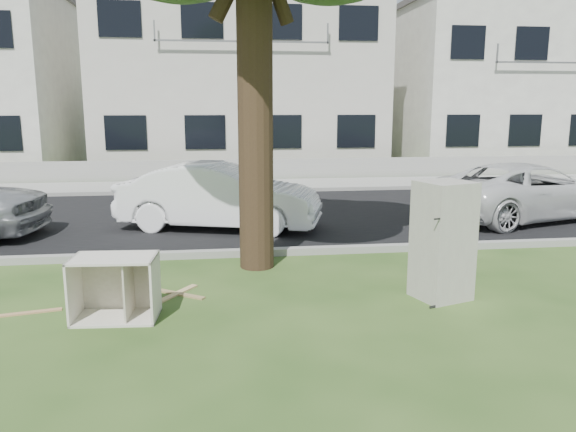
{
  "coord_description": "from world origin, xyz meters",
  "views": [
    {
      "loc": [
        -1.01,
        -6.87,
        2.55
      ],
      "look_at": [
        -0.05,
        0.6,
        1.05
      ],
      "focal_mm": 35.0,
      "sensor_mm": 36.0,
      "label": 1
    }
  ],
  "objects": [
    {
      "name": "ground",
      "position": [
        0.0,
        0.0,
        0.0
      ],
      "size": [
        120.0,
        120.0,
        0.0
      ],
      "primitive_type": "plane",
      "color": "#2B481A"
    },
    {
      "name": "road",
      "position": [
        0.0,
        6.0,
        0.01
      ],
      "size": [
        120.0,
        7.0,
        0.01
      ],
      "primitive_type": "cube",
      "color": "black",
      "rests_on": "ground"
    },
    {
      "name": "kerb_near",
      "position": [
        0.0,
        2.45,
        0.0
      ],
      "size": [
        120.0,
        0.18,
        0.12
      ],
      "primitive_type": "cube",
      "color": "gray",
      "rests_on": "ground"
    },
    {
      "name": "kerb_far",
      "position": [
        0.0,
        9.55,
        0.0
      ],
      "size": [
        120.0,
        0.18,
        0.12
      ],
      "primitive_type": "cube",
      "color": "gray",
      "rests_on": "ground"
    },
    {
      "name": "sidewalk",
      "position": [
        0.0,
        11.0,
        0.01
      ],
      "size": [
        120.0,
        2.8,
        0.01
      ],
      "primitive_type": "cube",
      "color": "gray",
      "rests_on": "ground"
    },
    {
      "name": "low_wall",
      "position": [
        0.0,
        12.6,
        0.35
      ],
      "size": [
        120.0,
        0.15,
        0.7
      ],
      "primitive_type": "cube",
      "color": "gray",
      "rests_on": "ground"
    },
    {
      "name": "townhouse_center",
      "position": [
        0.0,
        17.5,
        3.72
      ],
      "size": [
        11.22,
        8.16,
        7.44
      ],
      "color": "beige",
      "rests_on": "ground"
    },
    {
      "name": "townhouse_right",
      "position": [
        12.0,
        17.5,
        3.42
      ],
      "size": [
        10.2,
        8.16,
        6.84
      ],
      "color": "white",
      "rests_on": "ground"
    },
    {
      "name": "fridge",
      "position": [
        1.94,
        0.02,
        0.79
      ],
      "size": [
        0.81,
        0.78,
        1.57
      ],
      "primitive_type": "cube",
      "rotation": [
        0.0,
        0.0,
        0.33
      ],
      "color": "#BCB8AA",
      "rests_on": "ground"
    },
    {
      "name": "cabinet",
      "position": [
        -2.25,
        -0.21,
        0.39
      ],
      "size": [
        1.03,
        0.68,
        0.77
      ],
      "primitive_type": "cube",
      "rotation": [
        0.0,
        0.0,
        -0.07
      ],
      "color": "silver",
      "rests_on": "ground"
    },
    {
      "name": "plank_a",
      "position": [
        -3.49,
        0.06,
        0.01
      ],
      "size": [
        1.0,
        0.3,
        0.02
      ],
      "primitive_type": "cube",
      "rotation": [
        0.0,
        0.0,
        0.22
      ],
      "color": "tan",
      "rests_on": "ground"
    },
    {
      "name": "plank_b",
      "position": [
        -1.6,
        0.6,
        0.01
      ],
      "size": [
        0.81,
        0.6,
        0.02
      ],
      "primitive_type": "cube",
      "rotation": [
        0.0,
        0.0,
        -0.6
      ],
      "color": "#977E4F",
      "rests_on": "ground"
    },
    {
      "name": "plank_c",
      "position": [
        -1.6,
        0.57,
        0.01
      ],
      "size": [
        0.57,
        0.76,
        0.02
      ],
      "primitive_type": "cube",
      "rotation": [
        0.0,
        0.0,
        0.97
      ],
      "color": "tan",
      "rests_on": "ground"
    },
    {
      "name": "car_center",
      "position": [
        -0.96,
        4.72,
        0.68
      ],
      "size": [
        4.39,
        2.57,
        1.37
      ],
      "primitive_type": "imported",
      "rotation": [
        0.0,
        0.0,
        1.28
      ],
      "color": "white",
      "rests_on": "ground"
    },
    {
      "name": "car_right",
      "position": [
        5.98,
        4.89,
        0.64
      ],
      "size": [
        4.99,
        3.34,
        1.27
      ],
      "primitive_type": "imported",
      "rotation": [
        0.0,
        0.0,
        1.86
      ],
      "color": "silver",
      "rests_on": "ground"
    }
  ]
}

